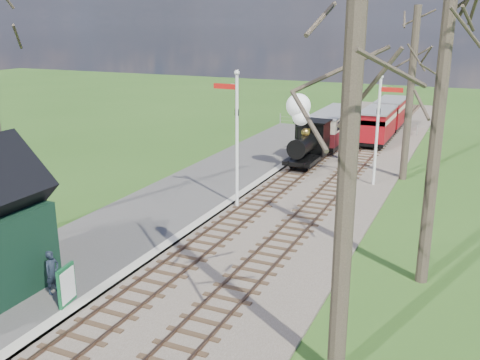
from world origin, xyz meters
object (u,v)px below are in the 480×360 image
Objects in this scene: person at (52,272)px; coach at (334,126)px; semaphore_near at (236,130)px; red_carriage_a at (377,125)px; locomotive at (306,135)px; semaphore_far at (379,122)px; sign_board at (67,285)px; red_carriage_b at (391,113)px.

coach is at bearing -1.51° from person.
red_carriage_a is (3.37, 15.70, -2.22)m from semaphore_near.
locomotive is at bearing -90.11° from coach.
locomotive reaches higher than red_carriage_a.
semaphore_far is at bearing -79.63° from red_carriage_a.
person is (-4.92, -25.58, -0.51)m from red_carriage_a.
locomotive reaches higher than coach.
coach is 4.98× the size of person.
sign_board is at bearing -98.91° from red_carriage_a.
person is (-2.31, -17.90, -1.10)m from locomotive.
red_carriage_b is (2.60, 7.11, -0.06)m from coach.
semaphore_near is 1.09× the size of semaphore_far.
semaphore_near is 7.91m from semaphore_far.
semaphore_far is at bearing -83.34° from red_carriage_b.
person is (-0.86, 0.34, 0.09)m from sign_board.
semaphore_near is at bearing 86.10° from sign_board.
red_carriage_a is 1.00× the size of red_carriage_b.
locomotive is (-4.39, 2.02, -1.37)m from semaphore_far.
semaphore_near is 10.37m from person.
sign_board is at bearing -94.55° from locomotive.
sign_board is (-1.47, -24.31, -0.66)m from coach.
locomotive is 0.63× the size of coach.
locomotive reaches higher than sign_board.
person is (-6.70, -15.88, -2.46)m from semaphore_far.
coach is at bearing -148.16° from red_carriage_a.
coach is at bearing 86.87° from semaphore_near.
locomotive is at bearing 155.26° from semaphore_far.
semaphore_near is 1.32× the size of red_carriage_a.
semaphore_far is 4.16× the size of person.
red_carriage_a is 26.25m from sign_board.
coach is 3.06m from red_carriage_a.
locomotive is at bearing -101.21° from red_carriage_b.
red_carriage_a is at bearing 100.37° from semaphore_far.
red_carriage_b is 31.69m from sign_board.
semaphore_near reaches higher than red_carriage_a.
semaphore_near is at bearing -99.03° from red_carriage_b.
semaphore_near reaches higher than red_carriage_b.
semaphore_near is at bearing -130.60° from semaphore_far.
semaphore_far reaches higher than red_carriage_a.
semaphore_near reaches higher than person.
semaphore_far is 1.21× the size of red_carriage_b.
semaphore_far reaches higher than person.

